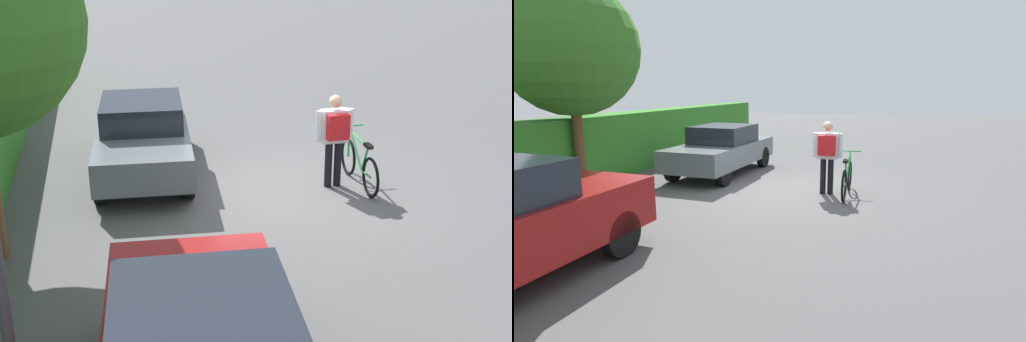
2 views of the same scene
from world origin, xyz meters
TOP-DOWN VIEW (x-y plane):
  - ground_plane at (0.00, 0.00)m, footprint 60.00×60.00m
  - parked_car_far at (1.48, 2.21)m, footprint 4.02×1.89m
  - bicycle at (-0.05, -1.38)m, footprint 1.78×0.50m
  - person_rider at (-0.02, -0.93)m, footprint 0.35×0.66m

SIDE VIEW (x-z plane):
  - ground_plane at x=0.00m, z-range 0.00..0.00m
  - bicycle at x=-0.05m, z-range -0.09..0.85m
  - parked_car_far at x=1.48m, z-range 0.02..1.36m
  - person_rider at x=-0.02m, z-range 0.17..1.80m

